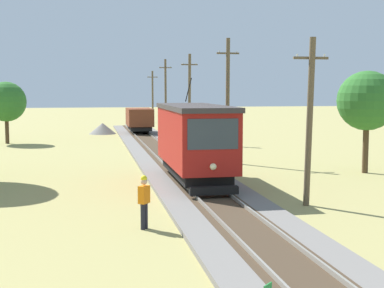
% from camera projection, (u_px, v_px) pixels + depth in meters
% --- Properties ---
extents(red_tram, '(2.60, 8.54, 4.79)m').
position_uv_depth(red_tram, '(195.00, 139.00, 26.16)').
color(red_tram, maroon).
rests_on(red_tram, rail_right).
extents(freight_car, '(2.40, 5.20, 2.31)m').
position_uv_depth(freight_car, '(139.00, 119.00, 54.94)').
color(freight_car, brown).
rests_on(freight_car, rail_right).
extents(utility_pole_near_tram, '(1.40, 0.57, 6.55)m').
position_uv_depth(utility_pole_near_tram, '(309.00, 120.00, 21.28)').
color(utility_pole_near_tram, brown).
rests_on(utility_pole_near_tram, ground).
extents(utility_pole_mid, '(1.40, 0.32, 7.65)m').
position_uv_depth(utility_pole_mid, '(228.00, 100.00, 33.82)').
color(utility_pole_mid, brown).
rests_on(utility_pole_mid, ground).
extents(utility_pole_far, '(1.40, 0.57, 7.51)m').
position_uv_depth(utility_pole_far, '(189.00, 97.00, 46.70)').
color(utility_pole_far, brown).
rests_on(utility_pole_far, ground).
extents(utility_pole_distant, '(1.40, 0.50, 7.85)m').
position_uv_depth(utility_pole_distant, '(166.00, 94.00, 61.22)').
color(utility_pole_distant, brown).
rests_on(utility_pole_distant, ground).
extents(utility_pole_horizon, '(1.40, 0.42, 6.96)m').
position_uv_depth(utility_pole_horizon, '(153.00, 96.00, 73.83)').
color(utility_pole_horizon, brown).
rests_on(utility_pole_horizon, ground).
extents(gravel_pile, '(2.78, 2.78, 1.12)m').
position_uv_depth(gravel_pile, '(103.00, 128.00, 56.06)').
color(gravel_pile, gray).
rests_on(gravel_pile, ground).
extents(track_worker, '(0.43, 0.45, 1.78)m').
position_uv_depth(track_worker, '(144.00, 199.00, 18.01)').
color(track_worker, black).
rests_on(track_worker, ground).
extents(tree_right_near, '(3.33, 3.33, 5.18)m').
position_uv_depth(tree_right_near, '(6.00, 102.00, 45.90)').
color(tree_right_near, '#4C3823').
rests_on(tree_right_near, ground).
extents(tree_left_far, '(3.23, 3.23, 5.56)m').
position_uv_depth(tree_left_far, '(367.00, 101.00, 29.79)').
color(tree_left_far, '#4C3823').
rests_on(tree_left_far, ground).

